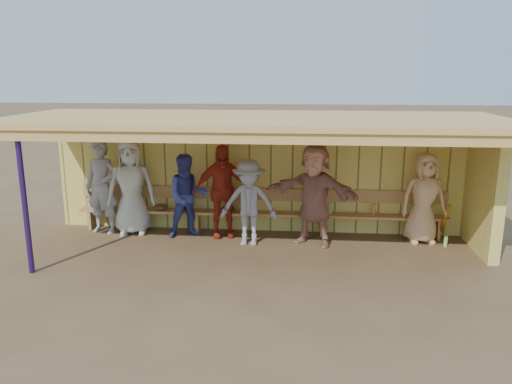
# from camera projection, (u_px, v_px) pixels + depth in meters

# --- Properties ---
(ground) EXTENTS (90.00, 90.00, 0.00)m
(ground) POSITION_uv_depth(u_px,v_px,m) (254.00, 251.00, 9.37)
(ground) COLOR brown
(ground) RESTS_ON ground
(player_a) EXTENTS (0.78, 0.58, 1.94)m
(player_a) POSITION_uv_depth(u_px,v_px,m) (102.00, 187.00, 10.22)
(player_a) COLOR gray
(player_a) RESTS_ON ground
(player_b) EXTENTS (1.07, 0.81, 1.97)m
(player_b) POSITION_uv_depth(u_px,v_px,m) (131.00, 187.00, 10.16)
(player_b) COLOR beige
(player_b) RESTS_ON ground
(player_c) EXTENTS (1.00, 0.89, 1.69)m
(player_c) POSITION_uv_depth(u_px,v_px,m) (188.00, 196.00, 9.99)
(player_c) COLOR #38429B
(player_c) RESTS_ON ground
(player_d) EXTENTS (1.19, 0.74, 1.89)m
(player_d) POSITION_uv_depth(u_px,v_px,m) (222.00, 191.00, 10.00)
(player_d) COLOR #B32E1C
(player_d) RESTS_ON ground
(player_e) EXTENTS (1.08, 0.63, 1.67)m
(player_e) POSITION_uv_depth(u_px,v_px,m) (249.00, 203.00, 9.54)
(player_e) COLOR gray
(player_e) RESTS_ON ground
(player_f) EXTENTS (1.92, 1.25, 1.98)m
(player_f) POSITION_uv_depth(u_px,v_px,m) (314.00, 195.00, 9.52)
(player_f) COLOR tan
(player_f) RESTS_ON ground
(player_h) EXTENTS (0.93, 0.67, 1.78)m
(player_h) POSITION_uv_depth(u_px,v_px,m) (424.00, 198.00, 9.65)
(player_h) COLOR #DEAC7D
(player_h) RESTS_ON ground
(dugout_structure) EXTENTS (8.80, 3.20, 2.50)m
(dugout_structure) POSITION_uv_depth(u_px,v_px,m) (278.00, 156.00, 9.60)
(dugout_structure) COLOR #E4D061
(dugout_structure) RESTS_ON ground
(bench) EXTENTS (7.60, 0.34, 0.93)m
(bench) POSITION_uv_depth(u_px,v_px,m) (259.00, 208.00, 10.33)
(bench) COLOR tan
(bench) RESTS_ON ground
(dugout_equipment) EXTENTS (5.94, 0.62, 0.80)m
(dugout_equipment) POSITION_uv_depth(u_px,v_px,m) (234.00, 211.00, 10.26)
(dugout_equipment) COLOR orange
(dugout_equipment) RESTS_ON ground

